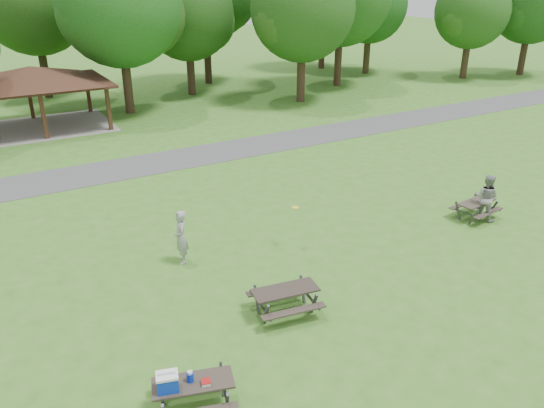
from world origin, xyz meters
The scene contains 16 objects.
ground centered at (0.00, 0.00, 0.00)m, with size 160.00×160.00×0.00m, color #366D1F.
asphalt_path centered at (0.00, 14.00, 0.01)m, with size 120.00×3.20×0.02m, color #454547.
pavilion centered at (-4.00, 24.00, 3.06)m, with size 8.60×7.01×3.76m.
tree_row_e centered at (2.10, 25.03, 6.78)m, with size 8.40×8.00×11.02m.
tree_row_f centered at (8.09, 28.53, 5.84)m, with size 7.35×7.00×9.55m.
tree_row_g centered at (14.09, 22.03, 6.33)m, with size 7.77×7.40×10.25m.
tree_row_i centered at (26.08, 29.03, 5.91)m, with size 7.14×6.80×9.52m.
tree_row_j centered at (32.08, 22.53, 5.56)m, with size 6.72×6.40×8.96m.
tree_deep_b centered at (-1.90, 33.03, 6.89)m, with size 8.40×8.00×11.13m.
tree_flank_right centered at (38.09, 21.03, 6.15)m, with size 7.56×7.20×9.97m.
picnic_table_near centered at (-4.86, -2.31, 0.70)m, with size 2.09×1.86×1.22m.
picnic_table_middle centered at (-1.07, -0.27, 0.59)m, with size 2.06×1.76×0.80m.
picnic_table_far centered at (8.71, 1.38, 0.53)m, with size 1.81×1.53×0.72m.
frisbee_in_flight centered at (1.33, 2.97, 1.49)m, with size 0.28×0.28×0.02m.
frisbee_thrower centered at (-2.51, 3.91, 0.92)m, with size 0.67×0.44×1.84m, color #949496.
frisbee_catcher centered at (8.87, 1.11, 0.92)m, with size 0.90×0.70×1.85m, color gray.
Camera 1 is at (-7.73, -10.91, 8.88)m, focal length 35.00 mm.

